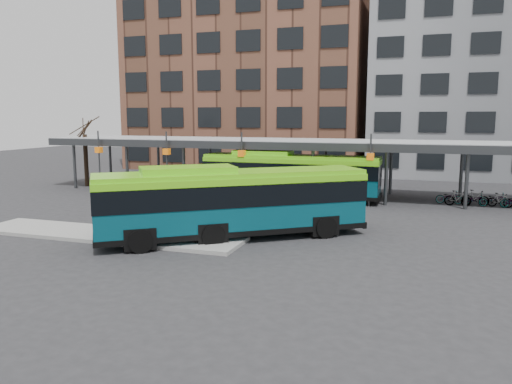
{
  "coord_description": "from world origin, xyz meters",
  "views": [
    {
      "loc": [
        9.2,
        -23.68,
        5.94
      ],
      "look_at": [
        0.62,
        2.05,
        1.8
      ],
      "focal_mm": 35.0,
      "sensor_mm": 36.0,
      "label": 1
    }
  ],
  "objects_px": {
    "pedestrian": "(128,221)",
    "tree": "(86,158)",
    "bus_front": "(232,201)",
    "bus_rear": "(290,174)"
  },
  "relations": [
    {
      "from": "tree",
      "to": "bus_front",
      "type": "relative_size",
      "value": 0.46
    },
    {
      "from": "pedestrian",
      "to": "tree",
      "type": "bearing_deg",
      "value": 54.84
    },
    {
      "from": "tree",
      "to": "pedestrian",
      "type": "bearing_deg",
      "value": -47.86
    },
    {
      "from": "tree",
      "to": "bus_front",
      "type": "height_order",
      "value": "tree"
    },
    {
      "from": "bus_front",
      "to": "pedestrian",
      "type": "bearing_deg",
      "value": 167.55
    },
    {
      "from": "bus_front",
      "to": "bus_rear",
      "type": "height_order",
      "value": "bus_front"
    },
    {
      "from": "tree",
      "to": "bus_rear",
      "type": "height_order",
      "value": "tree"
    },
    {
      "from": "tree",
      "to": "bus_rear",
      "type": "relative_size",
      "value": 0.44
    },
    {
      "from": "tree",
      "to": "pedestrian",
      "type": "height_order",
      "value": "tree"
    },
    {
      "from": "bus_rear",
      "to": "pedestrian",
      "type": "bearing_deg",
      "value": -106.06
    }
  ]
}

